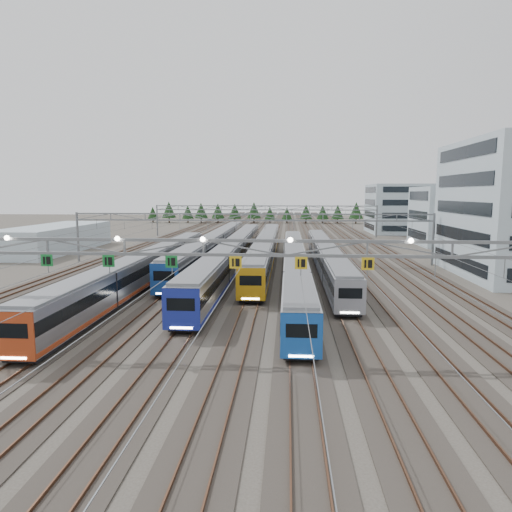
# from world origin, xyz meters

# --- Properties ---
(ground) EXTENTS (400.00, 400.00, 0.00)m
(ground) POSITION_xyz_m (0.00, 0.00, 0.00)
(ground) COLOR #47423A
(ground) RESTS_ON ground
(track_bed) EXTENTS (54.00, 260.00, 5.42)m
(track_bed) POSITION_xyz_m (0.00, 100.00, 1.49)
(track_bed) COLOR #2D2823
(track_bed) RESTS_ON ground
(train_a) EXTENTS (2.87, 55.51, 3.74)m
(train_a) POSITION_xyz_m (-11.25, 22.94, 2.12)
(train_a) COLOR black
(train_a) RESTS_ON ground
(train_b) EXTENTS (3.00, 65.71, 3.91)m
(train_b) POSITION_xyz_m (-6.75, 46.77, 2.21)
(train_b) COLOR black
(train_b) RESTS_ON ground
(train_c) EXTENTS (2.97, 68.92, 3.88)m
(train_c) POSITION_xyz_m (-2.25, 36.69, 2.19)
(train_c) COLOR black
(train_c) RESTS_ON ground
(train_d) EXTENTS (2.94, 60.53, 3.84)m
(train_d) POSITION_xyz_m (2.25, 42.54, 2.17)
(train_d) COLOR black
(train_d) RESTS_ON ground
(train_e) EXTENTS (2.72, 60.35, 3.54)m
(train_e) POSITION_xyz_m (6.75, 27.03, 2.02)
(train_e) COLOR black
(train_e) RESTS_ON ground
(train_f) EXTENTS (2.78, 51.78, 3.62)m
(train_f) POSITION_xyz_m (11.25, 33.70, 2.06)
(train_f) COLOR black
(train_f) RESTS_ON ground
(gantry_near) EXTENTS (56.36, 0.61, 8.08)m
(gantry_near) POSITION_xyz_m (-0.05, -0.12, 7.09)
(gantry_near) COLOR slate
(gantry_near) RESTS_ON ground
(gantry_mid) EXTENTS (56.36, 0.36, 8.00)m
(gantry_mid) POSITION_xyz_m (0.00, 40.00, 6.39)
(gantry_mid) COLOR slate
(gantry_mid) RESTS_ON ground
(gantry_far) EXTENTS (56.36, 0.36, 8.00)m
(gantry_far) POSITION_xyz_m (0.00, 85.00, 6.39)
(gantry_far) COLOR slate
(gantry_far) RESTS_ON ground
(depot_bldg_mid) EXTENTS (14.00, 16.00, 12.34)m
(depot_bldg_mid) POSITION_xyz_m (40.45, 68.77, 6.17)
(depot_bldg_mid) COLOR #ADC2CF
(depot_bldg_mid) RESTS_ON ground
(depot_bldg_north) EXTENTS (22.00, 18.00, 13.46)m
(depot_bldg_north) POSITION_xyz_m (39.61, 98.93, 6.73)
(depot_bldg_north) COLOR #ADC2CF
(depot_bldg_north) RESTS_ON ground
(west_shed) EXTENTS (10.00, 30.00, 4.86)m
(west_shed) POSITION_xyz_m (-38.72, 52.99, 2.43)
(west_shed) COLOR #ADC2CF
(west_shed) RESTS_ON ground
(treeline) EXTENTS (81.20, 5.60, 7.02)m
(treeline) POSITION_xyz_m (-7.20, 137.49, 4.23)
(treeline) COLOR #332114
(treeline) RESTS_ON ground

